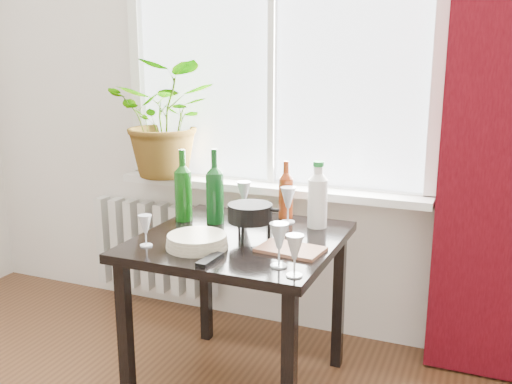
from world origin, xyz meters
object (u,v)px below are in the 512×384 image
at_px(table, 240,256).
at_px(wine_bottle_left, 183,185).
at_px(plate_stack, 197,241).
at_px(wineglass_front_right, 279,245).
at_px(tv_remote, 210,259).
at_px(wineglass_back_center, 288,204).
at_px(cutting_board, 291,249).
at_px(radiator, 155,247).
at_px(wineglass_far_right, 295,255).
at_px(cleaning_bottle, 318,194).
at_px(potted_plant, 167,119).
at_px(wineglass_front_left, 146,230).
at_px(fondue_pot, 250,221).
at_px(wine_bottle_right, 215,186).
at_px(wineglass_back_left, 244,198).
at_px(bottle_amber, 286,189).

height_order(table, wine_bottle_left, wine_bottle_left).
distance_m(wine_bottle_left, plate_stack, 0.44).
distance_m(wineglass_front_right, tv_remote, 0.28).
bearing_deg(table, wineglass_front_right, -43.66).
height_order(wineglass_back_center, cutting_board, wineglass_back_center).
bearing_deg(wine_bottle_left, radiator, 135.00).
distance_m(table, wine_bottle_left, 0.46).
distance_m(wineglass_far_right, tv_remote, 0.36).
xyz_separation_m(wine_bottle_left, wineglass_front_right, (0.64, -0.41, -0.09)).
distance_m(cleaning_bottle, tv_remote, 0.66).
height_order(potted_plant, wineglass_front_right, potted_plant).
bearing_deg(wineglass_front_left, cutting_board, 16.65).
distance_m(radiator, wineglass_far_right, 1.62).
bearing_deg(wine_bottle_left, fondue_pot, -17.40).
bearing_deg(wineglass_far_right, wine_bottle_right, 138.65).
distance_m(potted_plant, tv_remote, 1.22).
bearing_deg(cleaning_bottle, radiator, 162.31).
distance_m(potted_plant, wineglass_back_left, 0.70).
bearing_deg(potted_plant, wineglass_front_right, -40.71).
bearing_deg(wineglass_back_left, wineglass_front_left, -106.71).
bearing_deg(potted_plant, wineglass_back_left, -22.12).
distance_m(wine_bottle_right, wineglass_far_right, 0.76).
bearing_deg(radiator, plate_stack, -47.97).
xyz_separation_m(wineglass_front_right, fondue_pot, (-0.24, 0.28, -0.01)).
bearing_deg(radiator, bottle_amber, -15.98).
bearing_deg(fondue_pot, wine_bottle_left, 176.52).
distance_m(wineglass_front_left, cutting_board, 0.61).
relative_size(table, wineglass_front_right, 4.89).
height_order(bottle_amber, wineglass_far_right, bottle_amber).
bearing_deg(wine_bottle_left, tv_remote, -50.72).
distance_m(wine_bottle_left, fondue_pot, 0.43).
bearing_deg(potted_plant, table, -39.41).
xyz_separation_m(fondue_pot, tv_remote, (-0.03, -0.33, -0.07)).
distance_m(wine_bottle_left, wineglass_back_center, 0.51).
distance_m(wineglass_far_right, plate_stack, 0.50).
distance_m(potted_plant, cutting_board, 1.24).
height_order(wineglass_far_right, wineglass_front_left, wineglass_far_right).
bearing_deg(tv_remote, wineglass_back_center, 83.40).
distance_m(table, wineglass_front_right, 0.43).
relative_size(potted_plant, wineglass_back_center, 3.69).
xyz_separation_m(potted_plant, wineglass_back_center, (0.82, -0.28, -0.34)).
distance_m(wineglass_front_right, fondue_pot, 0.37).
xyz_separation_m(wineglass_far_right, cutting_board, (-0.10, 0.25, -0.07)).
distance_m(wineglass_back_center, wineglass_back_left, 0.25).
bearing_deg(fondue_pot, wineglass_far_right, -33.39).
distance_m(radiator, fondue_pot, 1.18).
height_order(wine_bottle_right, tv_remote, wine_bottle_right).
distance_m(radiator, tv_remote, 1.34).
xyz_separation_m(potted_plant, wine_bottle_left, (0.34, -0.44, -0.26)).
height_order(wineglass_front_right, tv_remote, wineglass_front_right).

